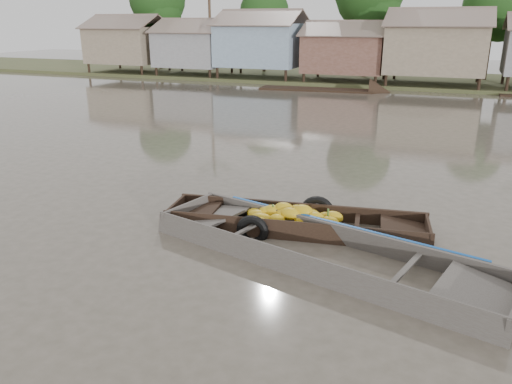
% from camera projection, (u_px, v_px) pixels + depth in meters
% --- Properties ---
extents(ground, '(120.00, 120.00, 0.00)m').
position_uv_depth(ground, '(220.00, 248.00, 10.38)').
color(ground, '#4E483C').
rests_on(ground, ground).
extents(riverbank, '(120.00, 12.47, 10.22)m').
position_uv_depth(riverbank, '(446.00, 41.00, 36.30)').
color(riverbank, '#384723').
rests_on(riverbank, ground).
extents(banana_boat, '(6.01, 2.29, 0.85)m').
position_uv_depth(banana_boat, '(292.00, 221.00, 11.32)').
color(banana_boat, black).
rests_on(banana_boat, ground).
extents(viewer_boat, '(7.48, 3.62, 0.58)m').
position_uv_depth(viewer_boat, '(322.00, 257.00, 9.88)').
color(viewer_boat, '#433C38').
rests_on(viewer_boat, ground).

